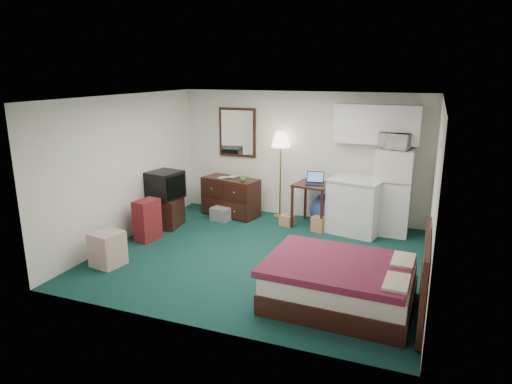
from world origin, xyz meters
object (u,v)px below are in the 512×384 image
at_px(bed, 340,284).
at_px(tv_stand, 165,212).
at_px(suitcase, 147,220).
at_px(dresser, 231,197).
at_px(floor_lamp, 280,175).
at_px(desk, 313,205).
at_px(kitchen_counter, 355,207).
at_px(fridge, 392,192).

relative_size(bed, tv_stand, 2.94).
xyz_separation_m(bed, suitcase, (-3.58, 1.07, 0.08)).
bearing_deg(bed, dresser, 136.41).
height_order(floor_lamp, suitcase, floor_lamp).
relative_size(dresser, floor_lamp, 0.66).
relative_size(desk, suitcase, 1.15).
bearing_deg(desk, dresser, -171.67).
distance_m(dresser, floor_lamp, 1.11).
bearing_deg(dresser, suitcase, -101.43).
xyz_separation_m(dresser, desk, (1.73, -0.04, 0.03)).
xyz_separation_m(desk, bed, (1.07, -2.84, -0.13)).
bearing_deg(kitchen_counter, floor_lamp, 177.98).
relative_size(dresser, tv_stand, 1.90).
distance_m(kitchen_counter, tv_stand, 3.56).
bearing_deg(floor_lamp, suitcase, -129.93).
xyz_separation_m(dresser, kitchen_counter, (2.53, -0.12, 0.10)).
bearing_deg(desk, fridge, 15.57).
bearing_deg(fridge, dresser, -178.01).
distance_m(fridge, bed, 3.05).
distance_m(floor_lamp, bed, 3.70).
height_order(desk, kitchen_counter, kitchen_counter).
height_order(dresser, kitchen_counter, kitchen_counter).
xyz_separation_m(floor_lamp, desk, (0.77, -0.32, -0.45)).
xyz_separation_m(floor_lamp, tv_stand, (-1.85, -1.35, -0.59)).
xyz_separation_m(dresser, bed, (2.80, -2.88, -0.11)).
bearing_deg(desk, floor_lamp, 167.05).
bearing_deg(bed, floor_lamp, 122.38).
bearing_deg(kitchen_counter, tv_stand, -152.21).
bearing_deg(floor_lamp, desk, -22.53).
height_order(floor_lamp, bed, floor_lamp).
distance_m(desk, suitcase, 3.08).
distance_m(dresser, kitchen_counter, 2.54).
xyz_separation_m(desk, fridge, (1.41, 0.15, 0.35)).
bearing_deg(tv_stand, suitcase, -89.48).
relative_size(kitchen_counter, bed, 0.55).
height_order(bed, tv_stand, bed).
height_order(dresser, fridge, fridge).
xyz_separation_m(dresser, floor_lamp, (0.96, 0.28, 0.47)).
bearing_deg(fridge, floor_lamp, 175.51).
bearing_deg(tv_stand, fridge, 9.09).
height_order(kitchen_counter, suitcase, kitchen_counter).
distance_m(dresser, desk, 1.73).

